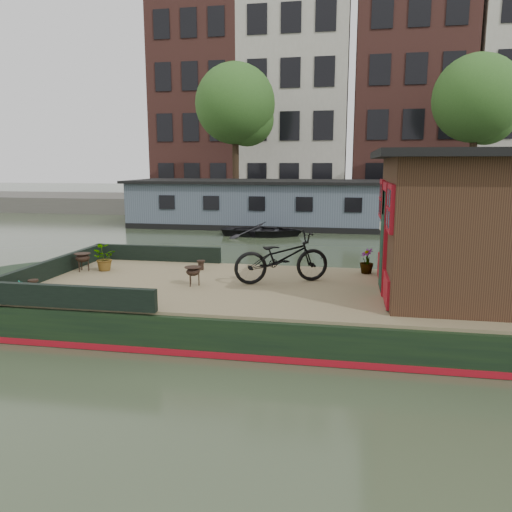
% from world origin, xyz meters
% --- Properties ---
extents(ground, '(120.00, 120.00, 0.00)m').
position_xyz_m(ground, '(0.00, 0.00, 0.00)').
color(ground, '#2A3622').
rests_on(ground, ground).
extents(houseboat_hull, '(14.01, 4.02, 0.60)m').
position_xyz_m(houseboat_hull, '(-1.33, 0.00, 0.27)').
color(houseboat_hull, black).
rests_on(houseboat_hull, ground).
extents(houseboat_deck, '(11.80, 3.80, 0.05)m').
position_xyz_m(houseboat_deck, '(0.00, 0.00, 0.62)').
color(houseboat_deck, olive).
rests_on(houseboat_deck, houseboat_hull).
extents(bow_bulwark, '(3.00, 4.00, 0.35)m').
position_xyz_m(bow_bulwark, '(-5.07, 0.00, 0.82)').
color(bow_bulwark, black).
rests_on(bow_bulwark, houseboat_deck).
extents(cabin, '(4.00, 3.50, 2.42)m').
position_xyz_m(cabin, '(2.19, 0.00, 1.88)').
color(cabin, black).
rests_on(cabin, houseboat_deck).
extents(bicycle, '(1.92, 1.34, 0.96)m').
position_xyz_m(bicycle, '(-1.40, 0.33, 1.13)').
color(bicycle, black).
rests_on(bicycle, houseboat_deck).
extents(potted_plant_c, '(0.51, 0.45, 0.53)m').
position_xyz_m(potted_plant_c, '(-5.21, 0.69, 0.92)').
color(potted_plant_c, brown).
rests_on(potted_plant_c, houseboat_deck).
extents(potted_plant_d, '(0.39, 0.39, 0.51)m').
position_xyz_m(potted_plant_d, '(0.20, 1.43, 0.91)').
color(potted_plant_d, brown).
rests_on(potted_plant_d, houseboat_deck).
extents(potted_plant_e, '(0.12, 0.16, 0.27)m').
position_xyz_m(potted_plant_e, '(-5.60, -1.45, 0.78)').
color(potted_plant_e, brown).
rests_on(potted_plant_e, houseboat_deck).
extents(brazier_front, '(0.38, 0.38, 0.35)m').
position_xyz_m(brazier_front, '(-2.96, -0.21, 0.83)').
color(brazier_front, black).
rests_on(brazier_front, houseboat_deck).
extents(brazier_rear, '(0.41, 0.41, 0.38)m').
position_xyz_m(brazier_rear, '(-5.60, 0.58, 0.84)').
color(brazier_rear, black).
rests_on(brazier_rear, houseboat_deck).
extents(bollard_port, '(0.18, 0.18, 0.20)m').
position_xyz_m(bollard_port, '(-3.22, 1.14, 0.75)').
color(bollard_port, black).
rests_on(bollard_port, houseboat_deck).
extents(bollard_stbd, '(0.18, 0.18, 0.20)m').
position_xyz_m(bollard_stbd, '(-5.60, -1.11, 0.75)').
color(bollard_stbd, black).
rests_on(bollard_stbd, houseboat_deck).
extents(dinghy, '(3.25, 2.33, 0.67)m').
position_xyz_m(dinghy, '(-3.56, 10.87, 0.34)').
color(dinghy, black).
rests_on(dinghy, ground).
extents(far_houseboat, '(20.40, 4.40, 2.11)m').
position_xyz_m(far_houseboat, '(0.00, 14.00, 0.97)').
color(far_houseboat, '#4E5968').
rests_on(far_houseboat, ground).
extents(quay, '(60.00, 6.00, 0.90)m').
position_xyz_m(quay, '(0.00, 20.50, 0.45)').
color(quay, '#47443F').
rests_on(quay, ground).
extents(townhouse_row, '(27.25, 8.00, 16.50)m').
position_xyz_m(townhouse_row, '(0.15, 27.50, 7.90)').
color(townhouse_row, brown).
rests_on(townhouse_row, ground).
extents(tree_left, '(4.40, 4.40, 7.40)m').
position_xyz_m(tree_left, '(-6.36, 19.07, 5.89)').
color(tree_left, '#332316').
rests_on(tree_left, quay).
extents(tree_right, '(4.40, 4.40, 7.40)m').
position_xyz_m(tree_right, '(6.14, 19.07, 5.89)').
color(tree_right, '#332316').
rests_on(tree_right, quay).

